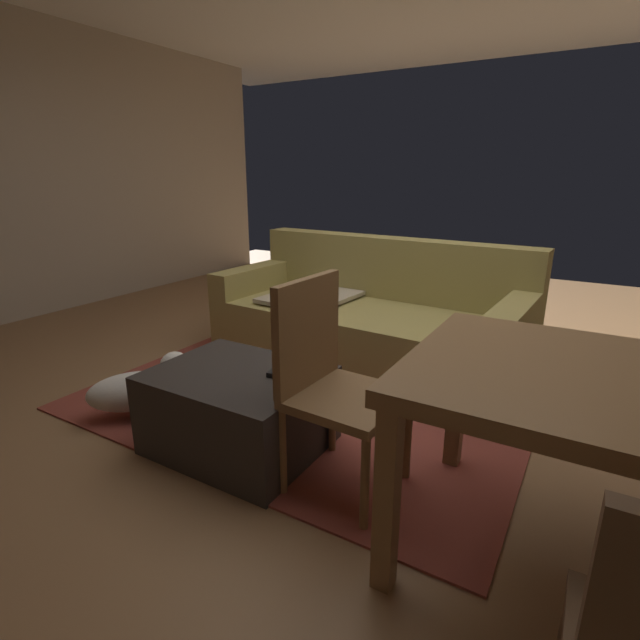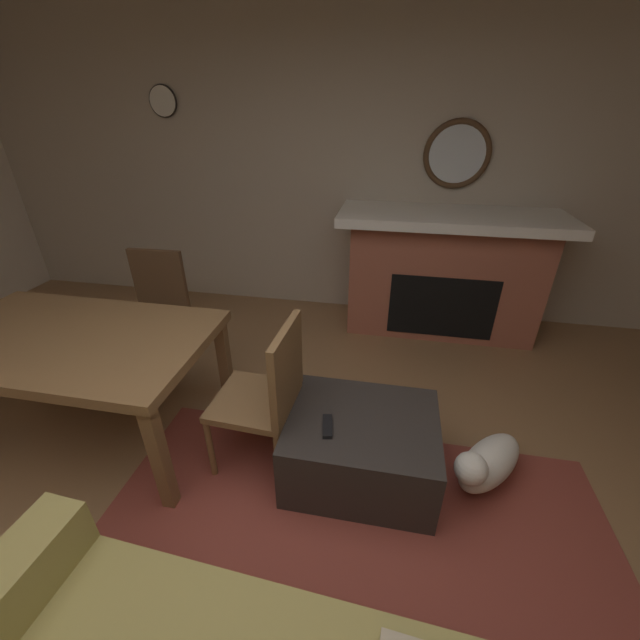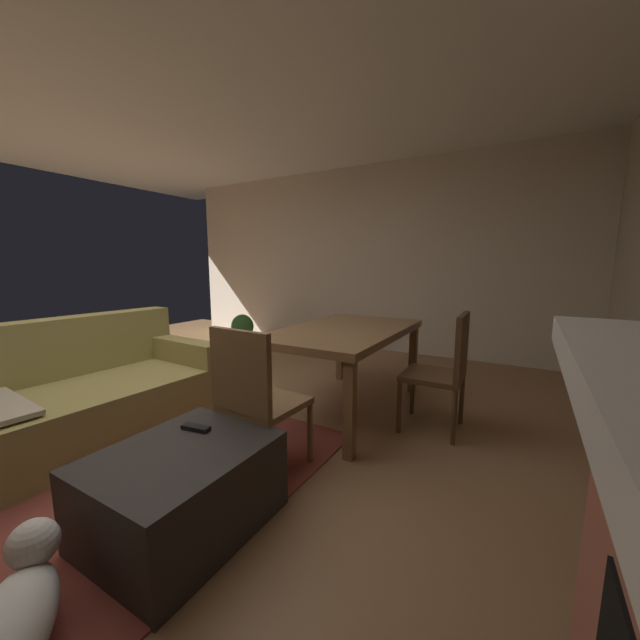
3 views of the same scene
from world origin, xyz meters
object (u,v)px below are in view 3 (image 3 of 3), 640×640
(potted_plant, at_px, (242,328))
(small_dog, at_px, (14,616))
(ottoman_coffee_table, at_px, (183,489))
(dining_table, at_px, (344,337))
(tv_remote, at_px, (196,428))
(couch, at_px, (48,408))
(dining_chair_south, at_px, (446,366))
(dining_chair_west, at_px, (254,394))

(potted_plant, xyz_separation_m, small_dog, (-3.91, -2.56, -0.10))
(ottoman_coffee_table, xyz_separation_m, dining_table, (1.73, -0.02, 0.46))
(potted_plant, bearing_deg, tv_remote, -141.48)
(tv_remote, xyz_separation_m, potted_plant, (3.04, 2.42, -0.15))
(couch, height_order, dining_chair_south, dining_chair_south)
(couch, height_order, ottoman_coffee_table, couch)
(dining_chair_south, bearing_deg, ottoman_coffee_table, 153.02)
(dining_table, height_order, dining_chair_south, dining_chair_south)
(tv_remote, bearing_deg, potted_plant, 28.68)
(couch, relative_size, dining_chair_west, 2.44)
(couch, xyz_separation_m, potted_plant, (3.17, 1.08, -0.03))
(tv_remote, distance_m, dining_chair_south, 1.84)
(tv_remote, xyz_separation_m, small_dog, (-0.87, -0.14, -0.24))
(ottoman_coffee_table, bearing_deg, tv_remote, 29.30)
(couch, xyz_separation_m, dining_chair_south, (1.68, -2.32, 0.22))
(couch, bearing_deg, potted_plant, 18.86)
(couch, relative_size, tv_remote, 14.19)
(ottoman_coffee_table, distance_m, dining_table, 1.79)
(dining_chair_west, distance_m, potted_plant, 3.70)
(dining_chair_south, bearing_deg, couch, 125.94)
(couch, bearing_deg, ottoman_coffee_table, -91.94)
(couch, height_order, dining_chair_west, dining_chair_west)
(ottoman_coffee_table, height_order, tv_remote, tv_remote)
(ottoman_coffee_table, height_order, small_dog, ottoman_coffee_table)
(dining_table, distance_m, small_dog, 2.46)
(dining_chair_west, bearing_deg, potted_plant, 43.25)
(tv_remote, distance_m, dining_chair_west, 0.38)
(dining_chair_south, height_order, small_dog, dining_chair_south)
(ottoman_coffee_table, bearing_deg, dining_table, -0.53)
(dining_chair_west, xyz_separation_m, small_dog, (-1.22, -0.03, -0.34))
(dining_table, height_order, potted_plant, dining_table)
(couch, bearing_deg, dining_table, -40.89)
(ottoman_coffee_table, relative_size, small_dog, 1.52)
(potted_plant, bearing_deg, couch, -161.14)
(couch, relative_size, ottoman_coffee_table, 2.77)
(couch, bearing_deg, dining_chair_south, -54.06)
(ottoman_coffee_table, relative_size, dining_chair_west, 0.88)
(couch, distance_m, dining_table, 2.25)
(ottoman_coffee_table, bearing_deg, dining_chair_west, -1.19)
(ottoman_coffee_table, height_order, dining_chair_west, dining_chair_west)
(ottoman_coffee_table, relative_size, dining_table, 0.51)
(tv_remote, distance_m, small_dog, 0.91)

